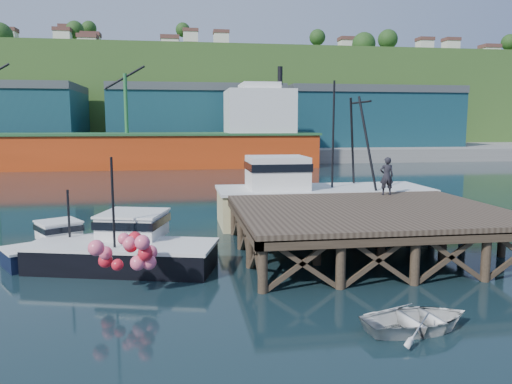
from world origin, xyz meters
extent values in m
plane|color=black|center=(0.00, 0.00, 0.00)|extent=(300.00, 300.00, 0.00)
cube|color=brown|center=(5.50, 0.00, 2.00)|extent=(12.00, 10.00, 0.25)
cube|color=#473828|center=(5.50, -4.85, 1.75)|extent=(12.00, 0.30, 0.35)
cylinder|color=#473828|center=(-0.20, -4.70, 0.80)|extent=(0.36, 0.36, 2.60)
cylinder|color=#473828|center=(-0.20, 4.70, 0.80)|extent=(0.36, 0.36, 2.60)
cylinder|color=#473828|center=(11.20, 4.70, 0.80)|extent=(0.36, 0.36, 2.60)
cube|color=gray|center=(0.00, 70.00, 1.00)|extent=(160.00, 40.00, 2.00)
cube|color=#17414C|center=(0.00, 65.00, 6.50)|extent=(28.00, 16.00, 9.00)
cube|color=#17414C|center=(30.00, 65.00, 6.50)|extent=(30.00, 16.00, 9.00)
cube|color=red|center=(-12.00, 48.00, 2.20)|extent=(55.00, 9.50, 4.40)
cube|color=#26592D|center=(-12.00, 48.00, 4.50)|extent=(55.50, 10.00, 0.30)
cube|color=silver|center=(8.00, 48.00, 7.50)|extent=(9.00, 9.00, 6.00)
cube|color=silver|center=(8.00, 48.00, 10.80)|extent=(5.00, 7.00, 1.20)
cylinder|color=black|center=(11.00, 48.00, 12.50)|extent=(0.70, 0.70, 2.50)
cube|color=#2D511E|center=(0.00, 100.00, 11.00)|extent=(220.00, 50.00, 22.00)
cube|color=black|center=(-7.99, 0.79, 0.38)|extent=(5.17, 4.10, 0.77)
cube|color=silver|center=(-7.99, 0.79, 0.79)|extent=(5.27, 4.18, 0.10)
cube|color=silver|center=(-8.45, 1.55, 1.15)|extent=(2.22, 2.22, 0.77)
cube|color=black|center=(-8.45, 1.55, 1.32)|extent=(2.34, 2.34, 0.26)
cylinder|color=black|center=(-7.73, 0.37, 1.96)|extent=(0.10, 0.10, 2.39)
cube|color=black|center=(-5.41, -1.04, 0.51)|extent=(7.86, 4.59, 1.02)
cube|color=silver|center=(-5.41, -1.04, 1.05)|extent=(8.02, 4.68, 0.14)
cube|color=silver|center=(-5.06, 0.25, 1.54)|extent=(3.02, 3.02, 1.02)
cube|color=black|center=(-5.06, 0.25, 1.77)|extent=(3.19, 3.19, 0.34)
cylinder|color=black|center=(-5.61, -1.75, 2.85)|extent=(0.10, 0.10, 3.64)
sphere|color=#FF5D81|center=(-5.68, -4.22, 1.25)|extent=(0.48, 0.48, 0.48)
sphere|color=#FF5D81|center=(-4.66, -4.00, 1.48)|extent=(0.48, 0.48, 0.48)
sphere|color=red|center=(-5.11, -4.56, 1.71)|extent=(0.48, 0.48, 0.48)
cube|color=beige|center=(5.40, 7.03, 1.01)|extent=(12.34, 4.27, 2.02)
cube|color=silver|center=(5.40, 7.03, 2.07)|extent=(12.57, 4.50, 0.17)
cube|color=silver|center=(2.59, 7.03, 3.03)|extent=(3.37, 3.14, 2.02)
cube|color=black|center=(2.59, 7.03, 3.48)|extent=(3.48, 3.26, 0.45)
cylinder|color=black|center=(5.96, 7.03, 5.05)|extent=(0.12, 0.12, 6.73)
imported|color=silver|center=(3.69, -8.59, 0.34)|extent=(3.58, 2.77, 0.68)
imported|color=black|center=(7.96, 3.77, 3.14)|extent=(0.80, 0.58, 2.03)
camera|label=1|loc=(-3.00, -21.46, 5.95)|focal=35.00mm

